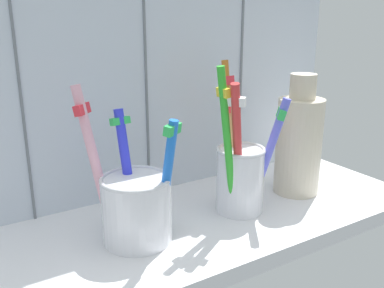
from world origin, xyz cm
name	(u,v)px	position (x,y,z in cm)	size (l,w,h in cm)	color
counter_slab	(189,229)	(0.00, 0.00, 1.00)	(64.00, 22.00, 2.00)	silver
tile_wall_back	(141,46)	(0.00, 12.00, 22.50)	(64.00, 2.20, 45.00)	silver
toothbrush_cup_left	(135,204)	(-7.35, -0.54, 6.46)	(9.66, 8.82, 17.70)	white
toothbrush_cup_right	(240,171)	(7.20, -0.66, 7.47)	(9.67, 10.11, 19.20)	white
ceramic_vase	(298,142)	(18.04, 0.18, 9.37)	(6.36, 6.36, 16.91)	beige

